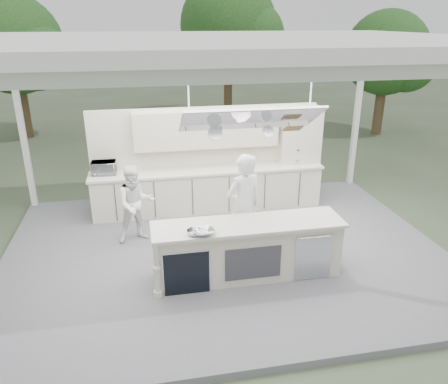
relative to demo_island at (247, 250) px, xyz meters
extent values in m
plane|color=#46553A|center=(-0.18, 0.91, -0.60)|extent=(90.00, 90.00, 0.00)
cube|color=#5D5D62|center=(-0.18, 0.91, -0.54)|extent=(8.00, 6.00, 0.12)
cube|color=white|center=(3.72, 3.81, 1.25)|extent=(0.12, 0.12, 3.70)
cube|color=white|center=(-4.08, 3.81, 1.25)|extent=(0.12, 0.12, 3.70)
cube|color=white|center=(-0.18, 0.91, 3.18)|extent=(8.20, 6.20, 0.16)
cube|color=white|center=(-0.18, -1.99, 3.02)|extent=(8.00, 0.12, 0.16)
cube|color=white|center=(-0.18, 3.81, 3.02)|extent=(8.00, 0.12, 0.16)
cube|color=white|center=(3.72, 0.91, 3.02)|extent=(0.12, 6.00, 0.16)
cube|color=white|center=(0.02, 0.01, 2.15)|extent=(2.00, 0.71, 0.43)
cube|color=white|center=(0.02, 0.01, 2.15)|extent=(2.06, 0.76, 0.46)
cylinder|color=white|center=(-0.88, 0.01, 2.63)|extent=(0.02, 0.02, 0.95)
cylinder|color=white|center=(0.92, 0.01, 2.63)|extent=(0.02, 0.02, 0.95)
cylinder|color=silver|center=(-0.48, 0.16, 1.93)|extent=(0.22, 0.14, 0.21)
cylinder|color=silver|center=(0.32, 0.11, 1.93)|extent=(0.18, 0.12, 0.18)
cube|color=brown|center=(0.72, 0.13, 1.95)|extent=(0.28, 0.18, 0.12)
cube|color=beige|center=(0.02, 0.01, -0.03)|extent=(3.00, 0.70, 0.90)
cube|color=silver|center=(0.02, 0.01, 0.45)|extent=(3.10, 0.78, 0.05)
cylinder|color=beige|center=(-1.48, -0.34, -0.02)|extent=(0.11, 0.11, 0.92)
cube|color=black|center=(-1.03, -0.34, -0.12)|extent=(0.70, 0.04, 0.72)
cube|color=silver|center=(-1.03, -0.35, -0.12)|extent=(0.74, 0.03, 0.72)
cube|color=#37373C|center=(0.02, -0.35, -0.06)|extent=(0.90, 0.02, 0.55)
cube|color=silver|center=(1.02, -0.35, -0.06)|extent=(0.62, 0.02, 0.78)
cube|color=beige|center=(-0.18, 2.81, -0.03)|extent=(5.00, 0.65, 0.90)
cube|color=silver|center=(-0.18, 2.81, 0.45)|extent=(5.08, 0.72, 0.05)
cube|color=beige|center=(-0.18, 3.11, 0.65)|extent=(5.00, 0.10, 2.25)
cube|color=beige|center=(-0.18, 2.98, 1.32)|extent=(3.10, 0.38, 0.80)
cube|color=beige|center=(1.92, 2.93, 1.07)|extent=(0.90, 0.45, 1.30)
cube|color=brown|center=(1.92, 2.93, 1.07)|extent=(0.84, 0.40, 0.03)
cylinder|color=silver|center=(1.82, 2.79, 0.53)|extent=(0.20, 0.20, 0.12)
cylinder|color=black|center=(1.82, 2.79, 0.69)|extent=(0.17, 0.17, 0.20)
cylinder|color=black|center=(2.17, 2.79, 0.52)|extent=(0.16, 0.16, 0.10)
cone|color=black|center=(2.17, 2.79, 0.69)|extent=(0.14, 0.14, 0.24)
cylinder|color=brown|center=(-5.68, 10.91, 0.45)|extent=(0.36, 0.36, 2.10)
sphere|color=#396525|center=(-5.68, 10.91, 2.69)|extent=(3.40, 3.40, 3.40)
sphere|color=#396525|center=(-5.00, 10.40, 2.35)|extent=(2.38, 2.38, 2.38)
cylinder|color=brown|center=(2.32, 12.91, 0.63)|extent=(0.36, 0.36, 2.45)
sphere|color=#396525|center=(2.32, 12.91, 3.25)|extent=(4.00, 4.00, 4.00)
sphere|color=#396525|center=(3.12, 12.31, 2.85)|extent=(2.80, 2.80, 2.80)
cylinder|color=brown|center=(7.32, 8.91, 0.37)|extent=(0.36, 0.36, 1.92)
sphere|color=#396525|center=(7.32, 8.91, 2.38)|extent=(3.00, 3.00, 3.00)
sphere|color=#396525|center=(7.92, 8.46, 2.08)|extent=(2.10, 2.10, 2.10)
imported|color=white|center=(0.09, 0.64, 0.48)|extent=(0.82, 0.69, 1.91)
imported|color=white|center=(-1.76, 1.63, 0.27)|extent=(0.84, 0.72, 1.50)
imported|color=silver|center=(-2.38, 2.90, 0.61)|extent=(0.51, 0.36, 0.28)
imported|color=#BABDC1|center=(-0.73, -0.24, 0.51)|extent=(0.39, 0.39, 0.08)
imported|color=#B5B8BD|center=(-0.87, -0.23, 0.51)|extent=(0.31, 0.31, 0.08)
camera|label=1|loc=(-1.57, -6.10, 3.51)|focal=35.00mm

